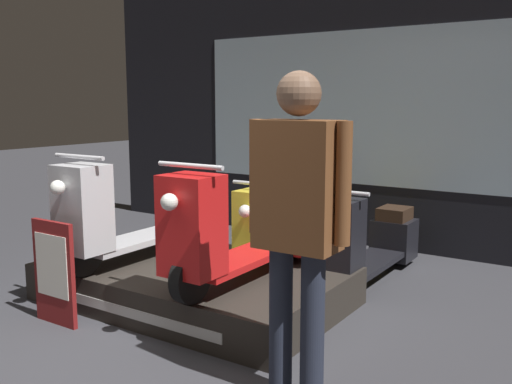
% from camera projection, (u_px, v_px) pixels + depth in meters
% --- Properties ---
extents(ground_plane, '(30.00, 30.00, 0.00)m').
position_uv_depth(ground_plane, '(128.00, 357.00, 3.67)').
color(ground_plane, '#38383D').
extents(shop_wall_back, '(7.18, 0.09, 3.20)m').
position_uv_depth(shop_wall_back, '(358.00, 104.00, 6.37)').
color(shop_wall_back, black).
rests_on(shop_wall_back, ground_plane).
extents(display_platform, '(2.39, 1.48, 0.30)m').
position_uv_depth(display_platform, '(195.00, 283.00, 4.67)').
color(display_platform, '#2D2823').
rests_on(display_platform, ground_plane).
extents(scooter_display_left, '(0.52, 1.78, 0.93)m').
position_uv_depth(scooter_display_left, '(141.00, 215.00, 4.85)').
color(scooter_display_left, black).
rests_on(scooter_display_left, display_platform).
extents(scooter_display_right, '(0.52, 1.78, 0.93)m').
position_uv_depth(scooter_display_right, '(245.00, 231.00, 4.26)').
color(scooter_display_right, black).
rests_on(scooter_display_right, display_platform).
extents(scooter_backrow_0, '(0.52, 1.78, 0.93)m').
position_uv_depth(scooter_backrow_0, '(293.00, 232.00, 5.54)').
color(scooter_backrow_0, black).
rests_on(scooter_backrow_0, ground_plane).
extents(scooter_backrow_1, '(0.52, 1.78, 0.93)m').
position_uv_depth(scooter_backrow_1, '(367.00, 243.00, 5.12)').
color(scooter_backrow_1, black).
rests_on(scooter_backrow_1, ground_plane).
extents(person_right_browsing, '(0.60, 0.24, 1.78)m').
position_uv_depth(person_right_browsing, '(298.00, 210.00, 2.99)').
color(person_right_browsing, '#232838').
rests_on(person_right_browsing, ground_plane).
extents(price_sign_board, '(0.42, 0.04, 0.77)m').
position_uv_depth(price_sign_board, '(54.00, 272.00, 4.16)').
color(price_sign_board, maroon).
rests_on(price_sign_board, ground_plane).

